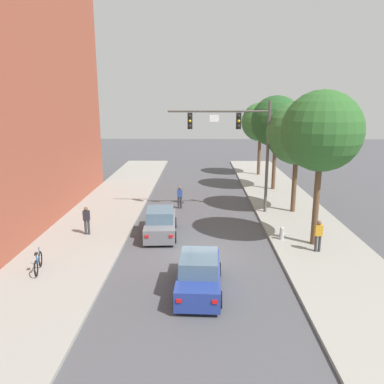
# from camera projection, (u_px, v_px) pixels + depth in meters

# --- Properties ---
(ground_plane) EXTENTS (120.00, 120.00, 0.00)m
(ground_plane) POSITION_uv_depth(u_px,v_px,m) (198.00, 256.00, 19.15)
(ground_plane) COLOR #4C4C51
(sidewalk_left) EXTENTS (5.00, 60.00, 0.15)m
(sidewalk_left) POSITION_uv_depth(u_px,v_px,m) (70.00, 253.00, 19.25)
(sidewalk_left) COLOR #99968E
(sidewalk_left) RESTS_ON ground
(sidewalk_right) EXTENTS (5.00, 60.00, 0.15)m
(sidewalk_right) POSITION_uv_depth(u_px,v_px,m) (327.00, 255.00, 19.01)
(sidewalk_right) COLOR #99968E
(sidewalk_right) RESTS_ON ground
(traffic_signal_mast) EXTENTS (6.75, 0.38, 7.50)m
(traffic_signal_mast) POSITION_uv_depth(u_px,v_px,m) (239.00, 136.00, 25.04)
(traffic_signal_mast) COLOR #514C47
(traffic_signal_mast) RESTS_ON sidewalk_right
(car_lead_grey) EXTENTS (2.02, 4.33, 1.60)m
(car_lead_grey) POSITION_uv_depth(u_px,v_px,m) (160.00, 223.00, 21.90)
(car_lead_grey) COLOR slate
(car_lead_grey) RESTS_ON ground
(car_following_blue) EXTENTS (1.95, 4.29, 1.60)m
(car_following_blue) POSITION_uv_depth(u_px,v_px,m) (199.00, 274.00, 15.46)
(car_following_blue) COLOR navy
(car_following_blue) RESTS_ON ground
(pedestrian_sidewalk_left_walker) EXTENTS (0.36, 0.22, 1.64)m
(pedestrian_sidewalk_left_walker) POSITION_uv_depth(u_px,v_px,m) (87.00, 219.00, 21.55)
(pedestrian_sidewalk_left_walker) COLOR #333338
(pedestrian_sidewalk_left_walker) RESTS_ON sidewalk_left
(pedestrian_crossing_road) EXTENTS (0.36, 0.22, 1.64)m
(pedestrian_crossing_road) POSITION_uv_depth(u_px,v_px,m) (180.00, 196.00, 27.34)
(pedestrian_crossing_road) COLOR #333338
(pedestrian_crossing_road) RESTS_ON ground
(pedestrian_sidewalk_right_walker) EXTENTS (0.36, 0.22, 1.64)m
(pedestrian_sidewalk_right_walker) POSITION_uv_depth(u_px,v_px,m) (318.00, 234.00, 19.08)
(pedestrian_sidewalk_right_walker) COLOR #333338
(pedestrian_sidewalk_right_walker) RESTS_ON sidewalk_right
(bicycle_leaning) EXTENTS (0.46, 1.74, 0.98)m
(bicycle_leaning) POSITION_uv_depth(u_px,v_px,m) (38.00, 263.00, 16.97)
(bicycle_leaning) COLOR black
(bicycle_leaning) RESTS_ON sidewalk_left
(fire_hydrant) EXTENTS (0.48, 0.24, 0.72)m
(fire_hydrant) POSITION_uv_depth(u_px,v_px,m) (282.00, 233.00, 20.89)
(fire_hydrant) COLOR #B2B2B7
(fire_hydrant) RESTS_ON sidewalk_right
(street_tree_nearest) EXTENTS (4.07, 4.07, 8.03)m
(street_tree_nearest) POSITION_uv_depth(u_px,v_px,m) (322.00, 132.00, 18.93)
(street_tree_nearest) COLOR brown
(street_tree_nearest) RESTS_ON sidewalk_right
(street_tree_second) EXTENTS (4.14, 4.14, 7.44)m
(street_tree_second) POSITION_uv_depth(u_px,v_px,m) (298.00, 134.00, 25.04)
(street_tree_second) COLOR brown
(street_tree_second) RESTS_ON sidewalk_right
(street_tree_third) EXTENTS (4.29, 4.29, 7.92)m
(street_tree_third) POSITION_uv_depth(u_px,v_px,m) (276.00, 122.00, 31.63)
(street_tree_third) COLOR brown
(street_tree_third) RESTS_ON sidewalk_right
(street_tree_farthest) EXTENTS (3.86, 3.86, 7.31)m
(street_tree_farthest) POSITION_uv_depth(u_px,v_px,m) (260.00, 122.00, 38.19)
(street_tree_farthest) COLOR brown
(street_tree_farthest) RESTS_ON sidewalk_right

